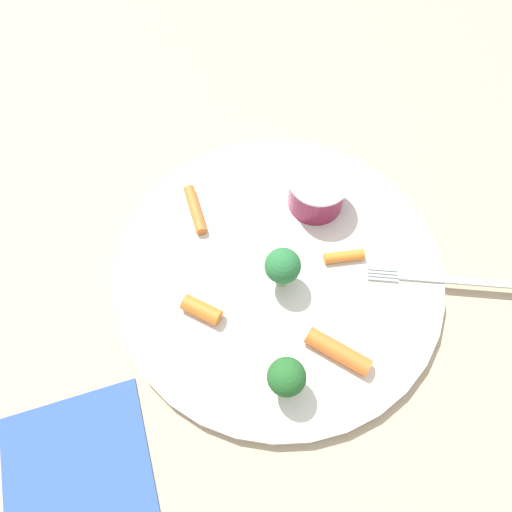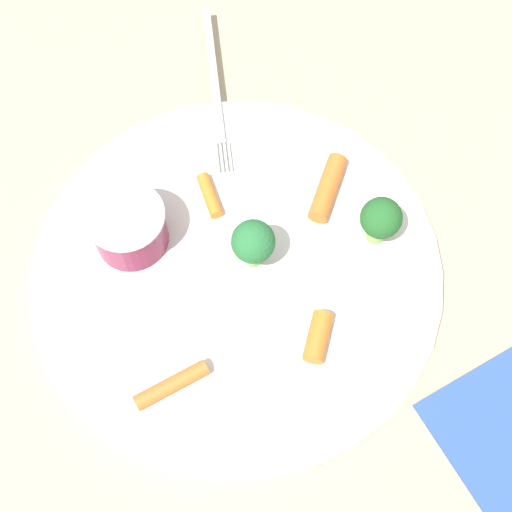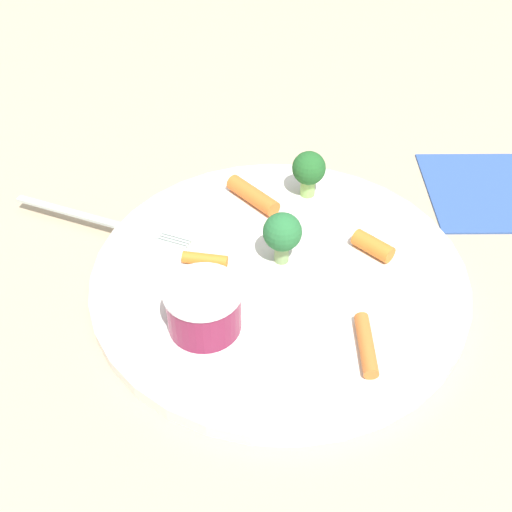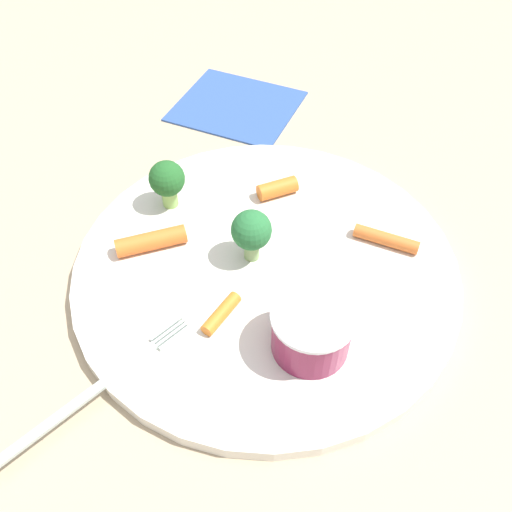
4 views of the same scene
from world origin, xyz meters
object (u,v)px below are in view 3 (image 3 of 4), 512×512
object	(u,v)px
carrot_stick_1	(204,263)
broccoli_floret_1	(286,234)
sauce_cup	(204,308)
napkin	(486,190)
carrot_stick_2	(373,246)
carrot_stick_3	(366,345)
fork	(103,222)
broccoli_floret_0	(309,170)
carrot_stick_0	(253,195)
plate	(279,277)

from	to	relation	value
carrot_stick_1	broccoli_floret_1	bearing A→B (deg)	-74.28
sauce_cup	napkin	bearing A→B (deg)	-46.76
carrot_stick_2	napkin	world-z (taller)	carrot_stick_2
carrot_stick_3	fork	size ratio (longest dim) A/B	0.31
broccoli_floret_0	carrot_stick_0	size ratio (longest dim) A/B	0.79
carrot_stick_0	broccoli_floret_1	bearing A→B (deg)	-152.75
carrot_stick_0	carrot_stick_3	distance (m)	0.19
napkin	plate	bearing A→B (deg)	129.59
broccoli_floret_0	carrot_stick_0	world-z (taller)	broccoli_floret_0
broccoli_floret_0	fork	bearing A→B (deg)	111.36
carrot_stick_2	napkin	distance (m)	0.16
broccoli_floret_0	napkin	size ratio (longest dim) A/B	0.36
carrot_stick_0	napkin	size ratio (longest dim) A/B	0.45
broccoli_floret_1	carrot_stick_3	world-z (taller)	broccoli_floret_1
plate	carrot_stick_1	distance (m)	0.06
broccoli_floret_0	carrot_stick_3	bearing A→B (deg)	-161.98
fork	napkin	bearing A→B (deg)	-71.82
broccoli_floret_0	carrot_stick_2	size ratio (longest dim) A/B	1.27
carrot_stick_2	fork	size ratio (longest dim) A/B	0.20
carrot_stick_0	fork	bearing A→B (deg)	111.25
carrot_stick_2	carrot_stick_3	world-z (taller)	carrot_stick_2
sauce_cup	carrot_stick_1	size ratio (longest dim) A/B	1.54
sauce_cup	carrot_stick_3	xyz separation A→B (m)	(-0.01, -0.12, -0.01)
sauce_cup	broccoli_floret_1	bearing A→B (deg)	-32.62
sauce_cup	carrot_stick_2	size ratio (longest dim) A/B	1.62
plate	carrot_stick_0	bearing A→B (deg)	21.92
carrot_stick_1	carrot_stick_0	bearing A→B (deg)	-16.00
broccoli_floret_1	fork	bearing A→B (deg)	81.42
fork	napkin	world-z (taller)	fork
sauce_cup	plate	bearing A→B (deg)	-36.05
broccoli_floret_1	carrot_stick_0	bearing A→B (deg)	27.25
broccoli_floret_1	carrot_stick_3	xyz separation A→B (m)	(-0.09, -0.07, -0.02)
carrot_stick_1	plate	bearing A→B (deg)	-85.71
carrot_stick_2	napkin	xyz separation A→B (m)	(0.12, -0.11, -0.02)
fork	napkin	distance (m)	0.37
broccoli_floret_0	carrot_stick_3	distance (m)	0.19
fork	broccoli_floret_0	bearing A→B (deg)	-68.64
plate	carrot_stick_0	xyz separation A→B (m)	(0.09, 0.04, 0.01)
plate	fork	world-z (taller)	fork
sauce_cup	carrot_stick_1	distance (m)	0.06
carrot_stick_0	plate	bearing A→B (deg)	-158.08
carrot_stick_1	carrot_stick_2	bearing A→B (deg)	-74.02
plate	sauce_cup	distance (m)	0.09
broccoli_floret_1	carrot_stick_1	size ratio (longest dim) A/B	1.26
sauce_cup	napkin	size ratio (longest dim) A/B	0.46
broccoli_floret_1	napkin	distance (m)	0.23
carrot_stick_0	carrot_stick_3	world-z (taller)	carrot_stick_0
sauce_cup	carrot_stick_2	xyz separation A→B (m)	(0.10, -0.12, -0.01)
sauce_cup	carrot_stick_3	world-z (taller)	sauce_cup
broccoli_floret_1	carrot_stick_2	world-z (taller)	broccoli_floret_1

